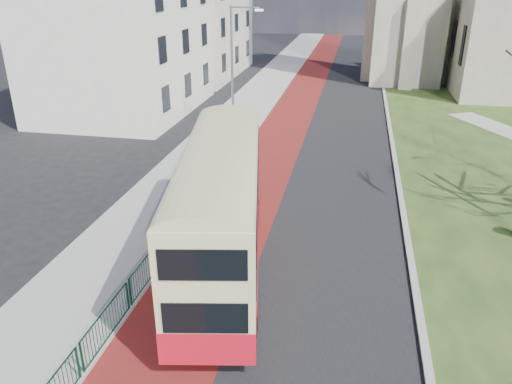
# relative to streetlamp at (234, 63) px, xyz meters

# --- Properties ---
(ground) EXTENTS (160.00, 160.00, 0.00)m
(ground) POSITION_rel_streetlamp_xyz_m (4.35, -18.00, -4.59)
(ground) COLOR black
(ground) RESTS_ON ground
(road_carriageway) EXTENTS (9.00, 120.00, 0.01)m
(road_carriageway) POSITION_rel_streetlamp_xyz_m (5.85, 2.00, -4.59)
(road_carriageway) COLOR black
(road_carriageway) RESTS_ON ground
(bus_lane) EXTENTS (3.40, 120.00, 0.01)m
(bus_lane) POSITION_rel_streetlamp_xyz_m (3.15, 2.00, -4.59)
(bus_lane) COLOR #591414
(bus_lane) RESTS_ON ground
(pavement_west) EXTENTS (4.00, 120.00, 0.12)m
(pavement_west) POSITION_rel_streetlamp_xyz_m (-0.65, 2.00, -4.53)
(pavement_west) COLOR gray
(pavement_west) RESTS_ON ground
(kerb_west) EXTENTS (0.25, 120.00, 0.13)m
(kerb_west) POSITION_rel_streetlamp_xyz_m (1.35, 2.00, -4.53)
(kerb_west) COLOR #999993
(kerb_west) RESTS_ON ground
(kerb_east) EXTENTS (0.25, 80.00, 0.13)m
(kerb_east) POSITION_rel_streetlamp_xyz_m (10.45, 4.00, -4.53)
(kerb_east) COLOR #999993
(kerb_east) RESTS_ON ground
(pedestrian_railing) EXTENTS (0.07, 24.00, 1.12)m
(pedestrian_railing) POSITION_rel_streetlamp_xyz_m (1.40, -14.00, -4.04)
(pedestrian_railing) COLOR #0B331E
(pedestrian_railing) RESTS_ON ground
(street_block_near) EXTENTS (10.30, 14.30, 13.00)m
(street_block_near) POSITION_rel_streetlamp_xyz_m (-9.65, 4.00, 1.92)
(street_block_near) COLOR beige
(street_block_near) RESTS_ON ground
(street_block_far) EXTENTS (10.30, 16.30, 11.50)m
(street_block_far) POSITION_rel_streetlamp_xyz_m (-9.65, 20.00, 1.17)
(street_block_far) COLOR beige
(street_block_far) RESTS_ON ground
(streetlamp) EXTENTS (2.13, 0.18, 8.00)m
(streetlamp) POSITION_rel_streetlamp_xyz_m (0.00, 0.00, 0.00)
(streetlamp) COLOR gray
(streetlamp) RESTS_ON pavement_west
(bus) EXTENTS (4.55, 11.24, 4.58)m
(bus) POSITION_rel_streetlamp_xyz_m (3.67, -17.12, -1.98)
(bus) COLOR red
(bus) RESTS_ON ground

